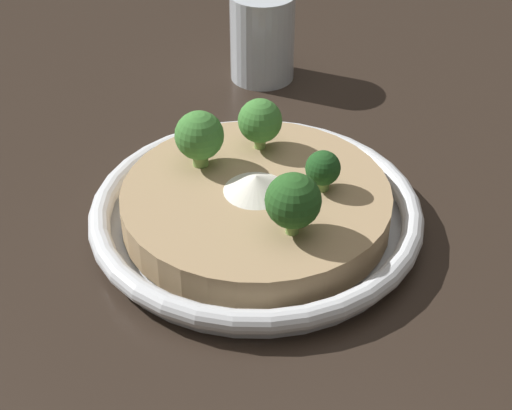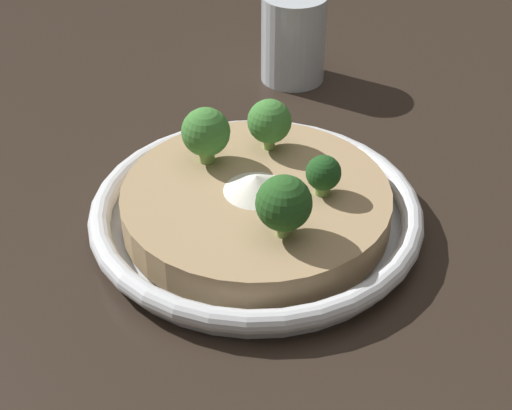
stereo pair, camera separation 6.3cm
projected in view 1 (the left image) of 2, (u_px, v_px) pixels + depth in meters
name	position (u px, v px, depth m)	size (l,w,h in m)	color
ground_plane	(256.00, 226.00, 0.64)	(6.00, 6.00, 0.00)	#2D231C
risotto_bowl	(256.00, 210.00, 0.63)	(0.27, 0.27, 0.04)	silver
cheese_sprinkle	(255.00, 182.00, 0.62)	(0.05, 0.05, 0.01)	white
broccoli_back_left	(260.00, 121.00, 0.65)	(0.04, 0.04, 0.04)	#84A856
broccoli_right	(294.00, 201.00, 0.56)	(0.04, 0.04, 0.05)	#759E4C
broccoli_left	(199.00, 136.00, 0.63)	(0.04, 0.04, 0.05)	#759E4C
broccoli_back	(323.00, 169.00, 0.61)	(0.03, 0.03, 0.03)	#759E4C
drinking_glass	(262.00, 37.00, 0.82)	(0.07, 0.07, 0.09)	silver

